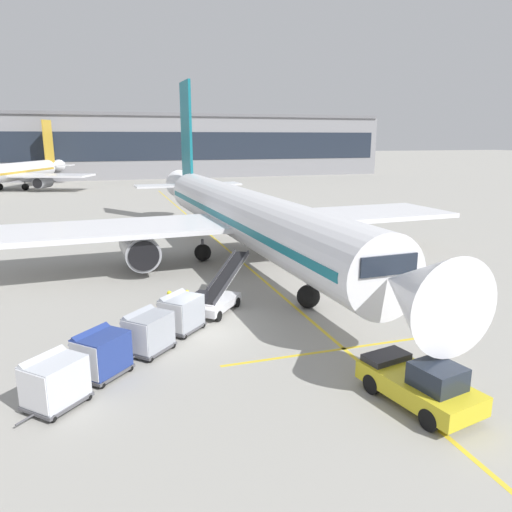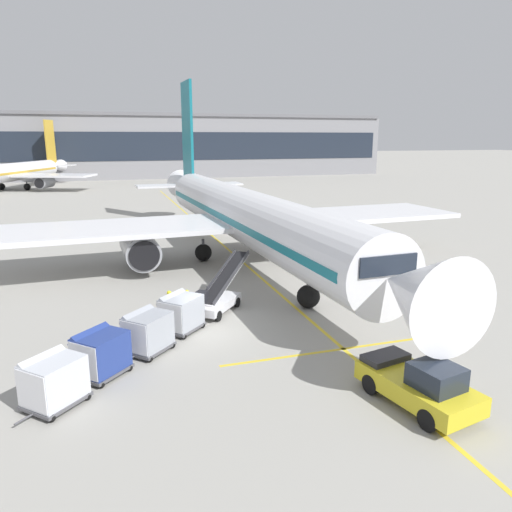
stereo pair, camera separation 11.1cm
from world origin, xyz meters
name	(u,v)px [view 2 (the right image)]	position (x,y,z in m)	size (l,w,h in m)	color
ground_plane	(206,331)	(0.00, 0.00, 0.00)	(600.00, 600.00, 0.00)	#9E9B93
parked_airplane	(242,215)	(5.73, 13.35, 3.62)	(36.11, 46.32, 15.30)	white
belt_loader	(217,296)	(1.26, 2.81, 0.83)	(4.42, 4.95, 2.78)	silver
baggage_cart_lead	(181,312)	(-1.16, 0.45, 1.00)	(2.54, 2.55, 1.91)	#515156
baggage_cart_second	(147,331)	(-2.96, -1.54, 1.00)	(2.54, 2.55, 1.91)	#515156
baggage_cart_third	(100,353)	(-4.97, -3.25, 1.00)	(2.54, 2.55, 1.91)	#515156
baggage_cart_fourth	(53,380)	(-6.58, -5.14, 1.00)	(2.54, 2.55, 1.91)	#515156
pushback_tug	(419,384)	(5.91, -9.02, 0.83)	(2.95, 4.73, 1.83)	gold
ground_crew_by_loader	(170,304)	(-1.52, 1.75, 1.00)	(0.43, 0.44, 1.74)	black
ground_crew_by_carts	(187,304)	(-0.63, 1.60, 1.00)	(0.42, 0.48, 1.74)	#333847
safety_cone_engine_keepout	(149,265)	(-1.58, 12.68, 0.35)	(0.64, 0.64, 0.73)	black
apron_guidance_line_lead_in	(244,263)	(5.58, 12.51, 0.00)	(0.20, 110.00, 0.01)	yellow
apron_guidance_line_stop_bar	(347,348)	(5.77, -3.91, 0.00)	(12.00, 0.20, 0.01)	yellow
terminal_building	(180,146)	(14.77, 101.83, 7.43)	(102.52, 16.57, 14.97)	gray
distant_airplane	(10,173)	(-20.18, 76.13, 3.21)	(30.15, 37.07, 13.04)	white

